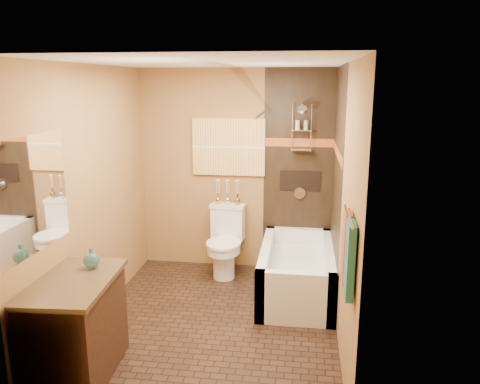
% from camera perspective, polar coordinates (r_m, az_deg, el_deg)
% --- Properties ---
extents(floor, '(3.00, 3.00, 0.00)m').
position_cam_1_polar(floor, '(4.85, -3.15, -15.48)').
color(floor, black).
rests_on(floor, ground).
extents(wall_left, '(0.02, 3.00, 2.50)m').
position_cam_1_polar(wall_left, '(4.77, -17.66, -0.49)').
color(wall_left, '#9B6D3C').
rests_on(wall_left, floor).
extents(wall_right, '(0.02, 3.00, 2.50)m').
position_cam_1_polar(wall_right, '(4.33, 12.44, -1.55)').
color(wall_right, '#9B6D3C').
rests_on(wall_right, floor).
extents(wall_back, '(2.40, 0.02, 2.50)m').
position_cam_1_polar(wall_back, '(5.83, -0.51, 2.60)').
color(wall_back, '#9B6D3C').
rests_on(wall_back, floor).
extents(wall_front, '(2.40, 0.02, 2.50)m').
position_cam_1_polar(wall_front, '(3.00, -8.95, -8.08)').
color(wall_front, '#9B6D3C').
rests_on(wall_front, floor).
extents(ceiling, '(3.00, 3.00, 0.00)m').
position_cam_1_polar(ceiling, '(4.26, -3.59, 15.50)').
color(ceiling, silver).
rests_on(ceiling, wall_back).
extents(alcove_tile_back, '(0.85, 0.01, 2.50)m').
position_cam_1_polar(alcove_tile_back, '(5.76, 7.13, 2.36)').
color(alcove_tile_back, black).
rests_on(alcove_tile_back, wall_back).
extents(alcove_tile_right, '(0.01, 1.50, 2.50)m').
position_cam_1_polar(alcove_tile_right, '(5.05, 11.68, 0.62)').
color(alcove_tile_right, black).
rests_on(alcove_tile_right, wall_right).
extents(mosaic_band_back, '(0.85, 0.01, 0.10)m').
position_cam_1_polar(mosaic_band_back, '(5.69, 7.23, 5.99)').
color(mosaic_band_back, '#9C321C').
rests_on(mosaic_band_back, alcove_tile_back).
extents(mosaic_band_right, '(0.01, 1.50, 0.10)m').
position_cam_1_polar(mosaic_band_right, '(4.98, 11.76, 4.78)').
color(mosaic_band_right, '#9C321C').
rests_on(mosaic_band_right, alcove_tile_right).
extents(alcove_niche, '(0.50, 0.01, 0.25)m').
position_cam_1_polar(alcove_niche, '(5.78, 7.34, 1.36)').
color(alcove_niche, black).
rests_on(alcove_niche, alcove_tile_back).
extents(shower_fixtures, '(0.24, 0.33, 1.16)m').
position_cam_1_polar(shower_fixtures, '(5.59, 7.49, 6.32)').
color(shower_fixtures, silver).
rests_on(shower_fixtures, floor).
extents(curtain_rod, '(0.03, 1.55, 0.03)m').
position_cam_1_polar(curtain_rod, '(4.95, 2.84, 9.64)').
color(curtain_rod, silver).
rests_on(curtain_rod, wall_back).
extents(towel_bar, '(0.02, 0.55, 0.02)m').
position_cam_1_polar(towel_bar, '(3.26, 13.11, -2.83)').
color(towel_bar, silver).
rests_on(towel_bar, wall_right).
extents(towel_teal, '(0.05, 0.22, 0.52)m').
position_cam_1_polar(towel_teal, '(3.22, 13.23, -8.09)').
color(towel_teal, '#206B60').
rests_on(towel_teal, towel_bar).
extents(towel_rust, '(0.05, 0.22, 0.52)m').
position_cam_1_polar(towel_rust, '(3.47, 12.85, -6.53)').
color(towel_rust, maroon).
rests_on(towel_rust, towel_bar).
extents(sunset_painting, '(0.90, 0.04, 0.70)m').
position_cam_1_polar(sunset_painting, '(5.77, -1.40, 5.50)').
color(sunset_painting, gold).
rests_on(sunset_painting, wall_back).
extents(vanity_mirror, '(0.01, 1.00, 0.90)m').
position_cam_1_polar(vanity_mirror, '(3.85, -24.05, -0.40)').
color(vanity_mirror, white).
rests_on(vanity_mirror, wall_left).
extents(bathtub, '(0.80, 1.50, 0.55)m').
position_cam_1_polar(bathtub, '(5.36, 6.95, -10.04)').
color(bathtub, white).
rests_on(bathtub, floor).
extents(toilet, '(0.45, 0.65, 0.84)m').
position_cam_1_polar(toilet, '(5.77, -1.78, -5.99)').
color(toilet, white).
rests_on(toilet, floor).
extents(vanity, '(0.64, 0.98, 0.83)m').
position_cam_1_polar(vanity, '(4.10, -19.33, -15.37)').
color(vanity, black).
rests_on(vanity, floor).
extents(teal_bottle, '(0.17, 0.17, 0.21)m').
position_cam_1_polar(teal_bottle, '(4.08, -17.67, -7.68)').
color(teal_bottle, '#236964').
rests_on(teal_bottle, vanity).
extents(bud_vases, '(0.31, 0.07, 0.30)m').
position_cam_1_polar(bud_vases, '(5.79, -1.51, 0.09)').
color(bud_vases, gold).
rests_on(bud_vases, toilet).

